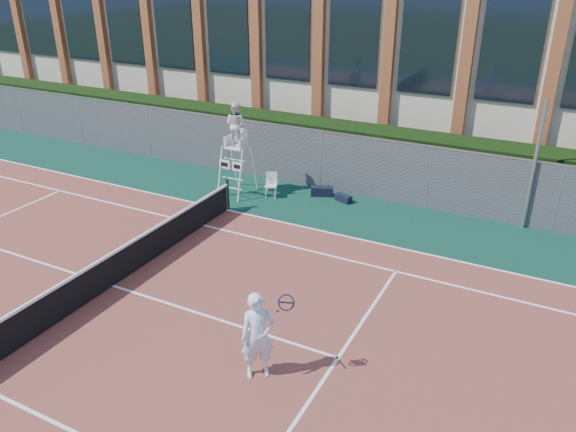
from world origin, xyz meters
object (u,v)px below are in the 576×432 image
at_px(plastic_chair, 271,183).
at_px(tennis_player, 258,336).
at_px(steel_pole, 534,166).
at_px(umpire_chair, 236,127).

distance_m(plastic_chair, tennis_player, 9.60).
xyz_separation_m(steel_pole, plastic_chair, (-8.40, -1.38, -1.56)).
bearing_deg(steel_pole, umpire_chair, -170.25).
xyz_separation_m(umpire_chair, tennis_player, (5.63, -8.26, -1.49)).
bearing_deg(tennis_player, steel_pole, 67.99).
xyz_separation_m(plastic_chair, tennis_player, (4.39, -8.53, 0.46)).
xyz_separation_m(umpire_chair, plastic_chair, (1.23, 0.27, -1.95)).
bearing_deg(umpire_chair, plastic_chair, 12.35).
relative_size(steel_pole, umpire_chair, 1.23).
distance_m(steel_pole, umpire_chair, 9.78).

